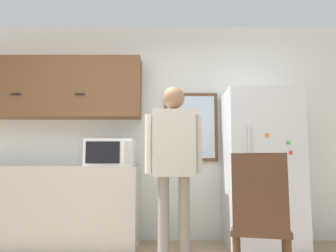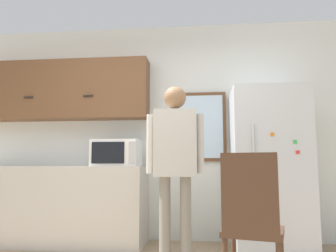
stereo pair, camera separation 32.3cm
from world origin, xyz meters
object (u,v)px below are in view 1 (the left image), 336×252
(person, at_px, (175,152))
(refrigerator, at_px, (262,168))
(microwave, at_px, (111,153))
(chair, at_px, (261,218))

(person, bearing_deg, refrigerator, 22.49)
(microwave, distance_m, person, 0.83)
(person, bearing_deg, microwave, 145.22)
(microwave, height_order, chair, microwave)
(person, bearing_deg, chair, -57.76)
(person, distance_m, refrigerator, 1.12)
(microwave, xyz_separation_m, chair, (1.31, -1.29, -0.51))
(microwave, bearing_deg, chair, -44.54)
(microwave, xyz_separation_m, refrigerator, (1.70, 0.04, -0.17))
(refrigerator, bearing_deg, chair, -106.45)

